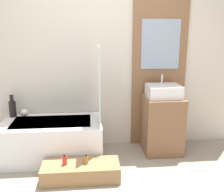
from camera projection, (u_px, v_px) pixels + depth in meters
wall_tiled_back at (99, 58)px, 3.67m from camera, size 4.20×0.06×2.60m
wall_wood_accent at (160, 57)px, 3.70m from camera, size 0.78×0.04×2.60m
bathtub at (53, 140)px, 3.50m from camera, size 1.30×0.69×0.52m
glass_shower_screen at (99, 86)px, 3.27m from camera, size 0.01×0.47×0.98m
wooden_step_bench at (81, 171)px, 3.04m from camera, size 0.90×0.35×0.19m
vanity_cabinet at (162, 124)px, 3.67m from camera, size 0.51×0.51×0.79m
sink at (164, 91)px, 3.54m from camera, size 0.45×0.36×0.30m
vase_tall_dark at (13, 108)px, 3.59m from camera, size 0.09×0.09×0.31m
vase_round_light at (24, 113)px, 3.62m from camera, size 0.11×0.11×0.11m
bottle_soap_primary at (65, 160)px, 2.98m from camera, size 0.05×0.05×0.13m
bottle_soap_secondary at (86, 160)px, 3.01m from camera, size 0.05×0.05×0.11m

